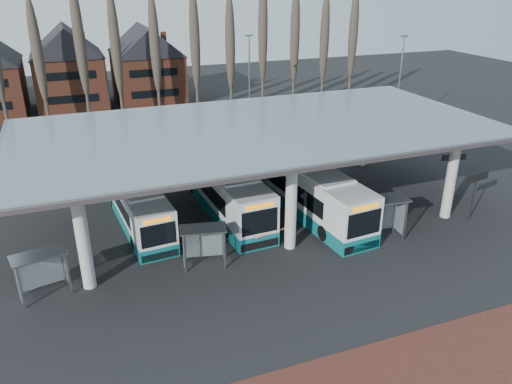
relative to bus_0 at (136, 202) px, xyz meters
name	(u,v)px	position (x,y,z in m)	size (l,w,h in m)	color
ground	(307,267)	(8.33, -9.43, -1.47)	(140.00, 140.00, 0.00)	black
station_canopy	(258,135)	(8.33, -1.43, 4.21)	(32.00, 16.00, 6.34)	beige
poplar_row	(175,44)	(8.33, 23.57, 7.30)	(45.10, 1.10, 14.50)	#473D33
townhouse_row	(25,63)	(-7.42, 34.57, 4.46)	(36.80, 10.30, 12.25)	brown
lamp_post_b	(249,84)	(14.33, 16.57, 3.86)	(0.80, 0.16, 10.17)	slate
lamp_post_c	(399,85)	(28.33, 10.57, 3.86)	(0.80, 0.16, 10.17)	slate
bus_0	(136,202)	(0.00, 0.00, 0.00)	(3.32, 11.42, 3.13)	silver
bus_1	(223,188)	(6.12, -0.23, 0.19)	(3.31, 12.79, 3.52)	silver
bus_2	(307,189)	(11.59, -2.65, 0.22)	(3.87, 13.11, 3.59)	silver
shelter_0	(40,265)	(-5.93, -6.88, 0.37)	(2.97, 1.92, 2.54)	gray
shelter_1	(203,237)	(2.81, -6.99, 0.32)	(2.87, 1.83, 2.47)	gray
shelter_2	(381,209)	(14.14, -7.97, 0.62)	(3.23, 1.81, 2.88)	gray
info_sign_0	(476,181)	(21.71, -7.81, 1.36)	(2.25, 0.54, 3.37)	black
info_sign_1	(453,160)	(23.92, -3.13, 0.99)	(1.96, 0.49, 2.94)	black
barrier	(270,233)	(7.21, -6.39, -0.58)	(2.28, 0.88, 1.16)	black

